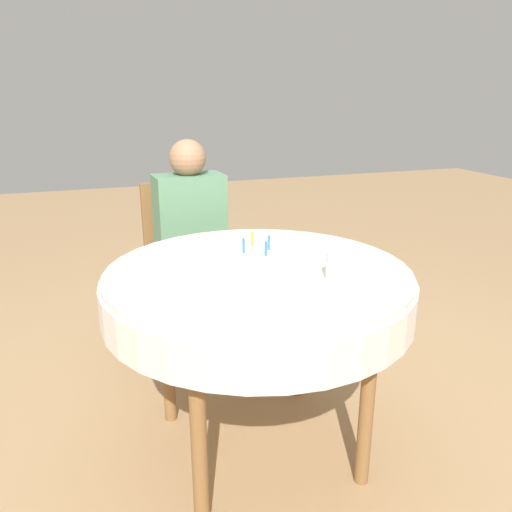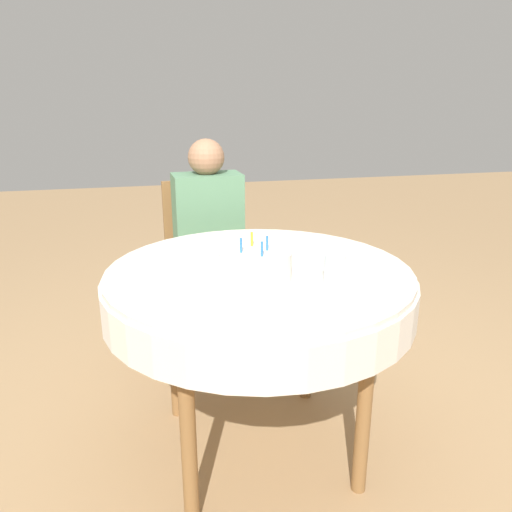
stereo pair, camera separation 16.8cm
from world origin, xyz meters
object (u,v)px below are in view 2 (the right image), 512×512
(person, at_px, (209,232))
(drinking_glass, at_px, (334,269))
(chair, at_px, (207,261))
(birthday_cake, at_px, (255,265))

(person, distance_m, drinking_glass, 1.05)
(chair, distance_m, drinking_glass, 1.18)
(chair, bearing_deg, drinking_glass, -79.43)
(chair, relative_size, birthday_cake, 3.75)
(person, height_order, drinking_glass, person)
(chair, xyz_separation_m, drinking_glass, (0.27, -1.10, 0.32))
(birthday_cake, bearing_deg, drinking_glass, -22.98)
(drinking_glass, bearing_deg, birthday_cake, 157.02)
(chair, relative_size, person, 0.79)
(person, bearing_deg, birthday_cake, -91.32)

